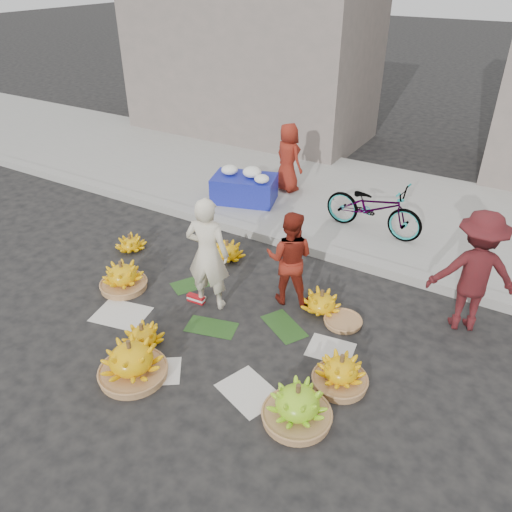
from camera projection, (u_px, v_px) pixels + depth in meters
The scene contains 23 objects.
ground at pixel (226, 321), 6.57m from camera, with size 80.00×80.00×0.00m, color black.
curb at pixel (301, 245), 8.15m from camera, with size 40.00×0.25×0.15m, color gray.
sidewalk at pixel (349, 200), 9.70m from camera, with size 40.00×4.00×0.12m, color gray.
building_left at pixel (251, 55), 12.59m from camera, with size 6.00×3.00×4.00m, color gray.
newspaper_scatter at pixel (189, 357), 5.98m from camera, with size 3.20×1.80×0.00m, color silver, non-canonical shape.
banana_leaves at pixel (228, 311), 6.76m from camera, with size 2.00×1.00×0.00m, color #1D4316, non-canonical shape.
banana_bunch_0 at pixel (123, 277), 7.13m from camera, with size 0.72×0.72×0.45m.
banana_bunch_1 at pixel (143, 336), 6.12m from camera, with size 0.61×0.61×0.31m.
banana_bunch_2 at pixel (131, 361), 5.61m from camera, with size 0.87×0.87×0.51m.
banana_bunch_3 at pixel (297, 405), 5.08m from camera, with size 0.82×0.82×0.48m.
banana_bunch_4 at pixel (341, 372), 5.51m from camera, with size 0.61×0.61×0.43m.
banana_bunch_5 at pixel (322, 302), 6.69m from camera, with size 0.69×0.69×0.33m.
banana_bunch_6 at pixel (131, 243), 8.11m from camera, with size 0.56×0.56×0.29m.
banana_bunch_7 at pixel (227, 251), 7.86m from camera, with size 0.63×0.63×0.33m.
basket_spare at pixel (343, 322), 6.52m from camera, with size 0.48×0.48×0.06m, color #9B6B41.
incense_stack at pixel (196, 298), 6.91m from camera, with size 0.25×0.08×0.10m, color #AE1218.
vendor_cream at pixel (208, 254), 6.49m from camera, with size 0.58×0.38×1.60m, color #F1E7CA.
vendor_red at pixel (290, 258), 6.65m from camera, with size 0.66×0.51×1.35m, color maroon.
man_striped at pixel (474, 272), 6.10m from camera, with size 1.05×0.60×1.62m, color maroon.
flower_table at pixel (245, 187), 9.39m from camera, with size 1.32×1.04×0.68m.
grey_bucket at pixel (222, 187), 9.68m from camera, with size 0.28×0.28×0.31m, color slate.
flower_vendor at pixel (288, 158), 9.64m from camera, with size 0.65×0.43×1.33m, color maroon.
bicycle at pixel (374, 207), 8.25m from camera, with size 1.69×0.59×0.89m, color gray.
Camera 1 is at (2.99, -4.25, 4.13)m, focal length 35.00 mm.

